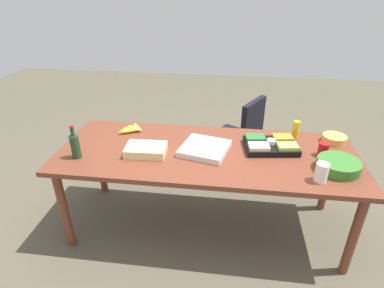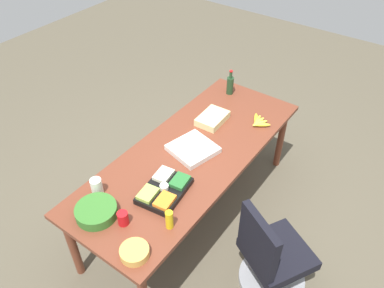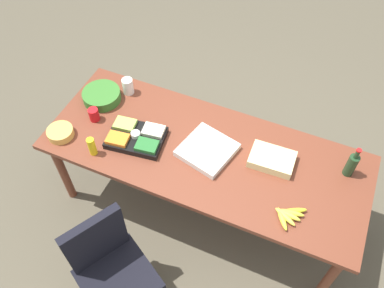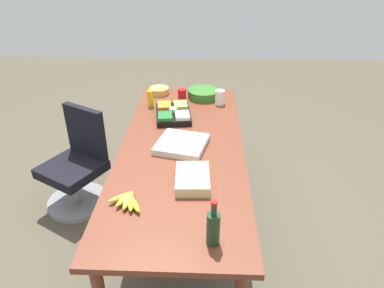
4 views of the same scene
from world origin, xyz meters
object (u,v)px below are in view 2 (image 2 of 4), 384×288
object	(u,v)px
veggie_tray	(164,190)
chip_bowl	(135,252)
wine_bottle	(230,85)
salad_bowl	(96,211)
red_solo_cup	(123,218)
pizza_box	(193,149)
mayo_jar	(97,186)
mustard_bottle	(169,220)
conference_table	(192,158)
sheet_cake	(212,118)
office_chair	(271,260)
banana_bunch	(259,122)

from	to	relation	value
veggie_tray	chip_bowl	size ratio (longest dim) A/B	2.28
veggie_tray	wine_bottle	size ratio (longest dim) A/B	1.66
salad_bowl	red_solo_cup	xyz separation A→B (m)	(0.06, -0.21, 0.01)
pizza_box	mayo_jar	world-z (taller)	mayo_jar
mustard_bottle	veggie_tray	bearing A→B (deg)	45.46
salad_bowl	mayo_jar	size ratio (longest dim) A/B	2.20
conference_table	sheet_cake	distance (m)	0.51
sheet_cake	chip_bowl	size ratio (longest dim) A/B	1.59
conference_table	chip_bowl	xyz separation A→B (m)	(-1.07, -0.30, 0.11)
conference_table	office_chair	size ratio (longest dim) A/B	2.66
office_chair	chip_bowl	world-z (taller)	office_chair
chip_bowl	red_solo_cup	bearing A→B (deg)	58.61
office_chair	chip_bowl	bearing A→B (deg)	139.69
office_chair	veggie_tray	bearing A→B (deg)	105.81
office_chair	pizza_box	world-z (taller)	office_chair
veggie_tray	banana_bunch	distance (m)	1.24
salad_bowl	chip_bowl	distance (m)	0.47
mustard_bottle	mayo_jar	distance (m)	0.67
pizza_box	wine_bottle	bearing A→B (deg)	26.79
conference_table	salad_bowl	bearing A→B (deg)	171.02
mayo_jar	chip_bowl	distance (m)	0.67
office_chair	sheet_cake	size ratio (longest dim) A/B	2.85
office_chair	pizza_box	bearing A→B (deg)	73.49
office_chair	mustard_bottle	size ratio (longest dim) A/B	5.79
salad_bowl	mayo_jar	distance (m)	0.23
pizza_box	chip_bowl	bearing A→B (deg)	-150.81
conference_table	sheet_cake	size ratio (longest dim) A/B	7.60
banana_bunch	mustard_bottle	world-z (taller)	mustard_bottle
veggie_tray	mayo_jar	world-z (taller)	mayo_jar
sheet_cake	red_solo_cup	bearing A→B (deg)	-173.57
wine_bottle	salad_bowl	bearing A→B (deg)	-177.89
office_chair	veggie_tray	xyz separation A→B (m)	(-0.25, 0.87, 0.48)
mustard_bottle	red_solo_cup	distance (m)	0.34
salad_bowl	red_solo_cup	size ratio (longest dim) A/B	2.82
salad_bowl	mustard_bottle	bearing A→B (deg)	-65.18
wine_bottle	sheet_cake	xyz separation A→B (m)	(-0.53, -0.13, -0.07)
pizza_box	wine_bottle	size ratio (longest dim) A/B	1.31
wine_bottle	pizza_box	bearing A→B (deg)	-166.93
pizza_box	mayo_jar	xyz separation A→B (m)	(-0.84, 0.32, 0.05)
office_chair	banana_bunch	bearing A→B (deg)	35.35
veggie_tray	salad_bowl	size ratio (longest dim) A/B	1.48
wine_bottle	sheet_cake	distance (m)	0.55
office_chair	pizza_box	xyz separation A→B (m)	(0.29, 0.98, 0.47)
banana_bunch	mustard_bottle	bearing A→B (deg)	-177.45
salad_bowl	banana_bunch	bearing A→B (deg)	-14.47
banana_bunch	mayo_jar	distance (m)	1.65
mustard_bottle	red_solo_cup	world-z (taller)	mustard_bottle
chip_bowl	salad_bowl	bearing A→B (deg)	79.08
chip_bowl	wine_bottle	bearing A→B (deg)	14.33
mayo_jar	sheet_cake	bearing A→B (deg)	-9.28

